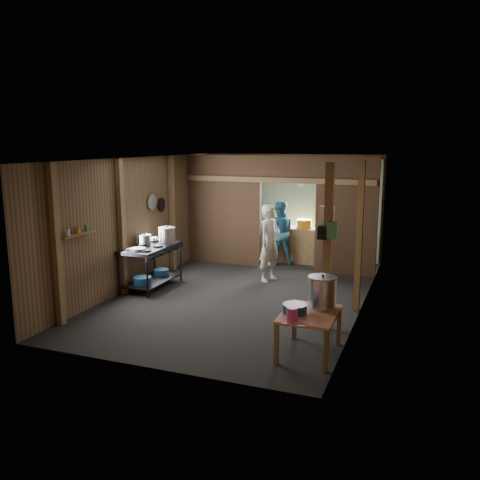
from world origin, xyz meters
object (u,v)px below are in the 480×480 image
at_px(prep_table, 309,333).
at_px(pink_bucket, 292,314).
at_px(stove_pot_large, 167,236).
at_px(cook, 270,243).
at_px(stock_pot, 322,293).
at_px(yellow_tub, 304,224).
at_px(gas_range, 151,267).

xyz_separation_m(prep_table, pink_bucket, (-0.15, -0.39, 0.39)).
bearing_deg(stove_pot_large, cook, 27.66).
bearing_deg(stock_pot, pink_bucket, -110.84).
xyz_separation_m(stove_pot_large, cook, (1.89, 0.99, -0.20)).
height_order(prep_table, cook, cook).
height_order(yellow_tub, cook, cook).
distance_m(pink_bucket, cook, 4.10).
xyz_separation_m(gas_range, pink_bucket, (3.56, -2.45, 0.26)).
relative_size(gas_range, stove_pot_large, 4.16).
height_order(stove_pot_large, yellow_tub, stove_pot_large).
bearing_deg(stock_pot, stove_pot_large, 149.48).
bearing_deg(stove_pot_large, yellow_tub, 52.71).
relative_size(stove_pot_large, cook, 0.22).
relative_size(gas_range, stock_pot, 3.07).
distance_m(prep_table, yellow_tub, 5.49).
relative_size(prep_table, stock_pot, 2.13).
xyz_separation_m(gas_range, stove_pot_large, (0.17, 0.37, 0.59)).
bearing_deg(prep_table, yellow_tub, 104.55).
bearing_deg(prep_table, stock_pot, 68.92).
distance_m(gas_range, cook, 2.50).
bearing_deg(gas_range, pink_bucket, -34.48).
distance_m(gas_range, yellow_tub, 4.02).
height_order(gas_range, yellow_tub, yellow_tub).
height_order(stove_pot_large, pink_bucket, stove_pot_large).
bearing_deg(yellow_tub, gas_range, -125.97).
distance_m(prep_table, stock_pot, 0.60).
distance_m(stove_pot_large, yellow_tub, 3.58).
distance_m(prep_table, cook, 3.83).
relative_size(prep_table, pink_bucket, 5.52).
distance_m(stock_pot, pink_bucket, 0.73).
xyz_separation_m(pink_bucket, cook, (-1.50, 3.81, 0.12)).
relative_size(stove_pot_large, stock_pot, 0.74).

